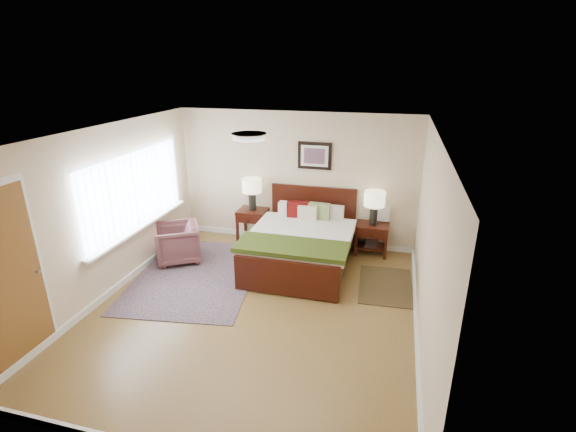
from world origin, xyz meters
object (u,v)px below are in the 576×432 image
object	(u,v)px
nightstand_left	(252,216)
armchair	(178,243)
lamp_right	(374,201)
lamp_left	(252,188)
bed	(302,238)
rug_persian	(196,275)
nightstand_right	(372,236)

from	to	relation	value
nightstand_left	armchair	bearing A→B (deg)	-131.48
lamp_right	lamp_left	bearing A→B (deg)	180.00
bed	rug_persian	xyz separation A→B (m)	(-1.60, -0.78, -0.51)
nightstand_right	nightstand_left	bearing A→B (deg)	-179.76
nightstand_right	rug_persian	bearing A→B (deg)	-150.15
lamp_left	armchair	size ratio (longest dim) A/B	0.83
nightstand_left	bed	bearing A→B (deg)	-34.07
lamp_left	rug_persian	world-z (taller)	lamp_left
nightstand_left	lamp_left	size ratio (longest dim) A/B	1.06
nightstand_right	rug_persian	world-z (taller)	nightstand_right
nightstand_left	armchair	xyz separation A→B (m)	(-1.00, -1.13, -0.19)
lamp_right	rug_persian	distance (m)	3.32
lamp_right	rug_persian	xyz separation A→B (m)	(-2.74, -1.58, -1.00)
bed	nightstand_right	distance (m)	1.39
bed	lamp_right	world-z (taller)	lamp_right
rug_persian	armchair	bearing A→B (deg)	133.83
lamp_right	rug_persian	bearing A→B (deg)	-149.96
rug_persian	nightstand_left	bearing A→B (deg)	65.81
bed	nightstand_left	size ratio (longest dim) A/B	3.22
bed	lamp_left	size ratio (longest dim) A/B	3.43
armchair	bed	bearing A→B (deg)	68.73
bed	rug_persian	distance (m)	1.86
nightstand_right	armchair	world-z (taller)	armchair
bed	rug_persian	size ratio (longest dim) A/B	0.79
nightstand_left	nightstand_right	distance (m)	2.29
nightstand_right	rug_persian	xyz separation A→B (m)	(-2.74, -1.57, -0.35)
armchair	rug_persian	world-z (taller)	armchair
nightstand_right	lamp_left	world-z (taller)	lamp_left
armchair	rug_persian	distance (m)	0.77
bed	nightstand_left	bearing A→B (deg)	145.93
nightstand_left	lamp_left	distance (m)	0.56
lamp_left	lamp_right	size ratio (longest dim) A/B	1.00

